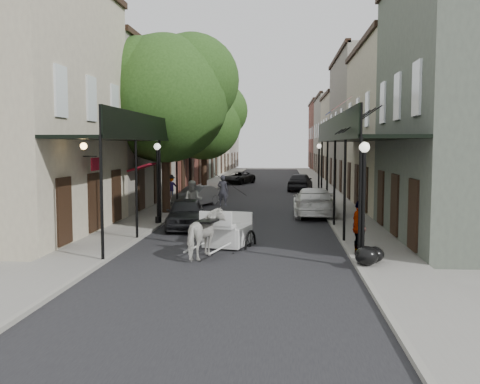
% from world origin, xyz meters
% --- Properties ---
extents(ground, '(140.00, 140.00, 0.00)m').
position_xyz_m(ground, '(0.00, 0.00, 0.00)').
color(ground, gray).
rests_on(ground, ground).
extents(road, '(8.00, 90.00, 0.01)m').
position_xyz_m(road, '(0.00, 20.00, 0.01)').
color(road, black).
rests_on(road, ground).
extents(sidewalk_left, '(2.20, 90.00, 0.12)m').
position_xyz_m(sidewalk_left, '(-5.00, 20.00, 0.06)').
color(sidewalk_left, gray).
rests_on(sidewalk_left, ground).
extents(sidewalk_right, '(2.20, 90.00, 0.12)m').
position_xyz_m(sidewalk_right, '(5.00, 20.00, 0.06)').
color(sidewalk_right, gray).
rests_on(sidewalk_right, ground).
extents(building_row_left, '(5.00, 80.00, 10.50)m').
position_xyz_m(building_row_left, '(-8.60, 30.00, 5.25)').
color(building_row_left, '#BDB497').
rests_on(building_row_left, ground).
extents(building_row_right, '(5.00, 80.00, 10.50)m').
position_xyz_m(building_row_right, '(8.60, 30.00, 5.25)').
color(building_row_right, gray).
rests_on(building_row_right, ground).
extents(gallery_left, '(2.20, 18.05, 4.88)m').
position_xyz_m(gallery_left, '(-4.79, 6.98, 4.05)').
color(gallery_left, black).
rests_on(gallery_left, sidewalk_left).
extents(gallery_right, '(2.20, 18.05, 4.88)m').
position_xyz_m(gallery_right, '(4.79, 6.98, 4.05)').
color(gallery_right, black).
rests_on(gallery_right, sidewalk_right).
extents(tree_near, '(7.31, 6.80, 9.63)m').
position_xyz_m(tree_near, '(-4.20, 10.18, 6.49)').
color(tree_near, '#382619').
rests_on(tree_near, sidewalk_left).
extents(tree_far, '(6.45, 6.00, 8.61)m').
position_xyz_m(tree_far, '(-4.25, 24.18, 5.84)').
color(tree_far, '#382619').
rests_on(tree_far, sidewalk_left).
extents(lamppost_right_near, '(0.32, 0.32, 3.71)m').
position_xyz_m(lamppost_right_near, '(4.10, -2.00, 2.05)').
color(lamppost_right_near, black).
rests_on(lamppost_right_near, sidewalk_right).
extents(lamppost_left, '(0.32, 0.32, 3.71)m').
position_xyz_m(lamppost_left, '(-4.10, 6.00, 2.05)').
color(lamppost_left, black).
rests_on(lamppost_left, sidewalk_left).
extents(lamppost_right_far, '(0.32, 0.32, 3.71)m').
position_xyz_m(lamppost_right_far, '(4.10, 18.00, 2.05)').
color(lamppost_right_far, black).
rests_on(lamppost_right_far, sidewalk_right).
extents(horse, '(1.30, 2.07, 1.62)m').
position_xyz_m(horse, '(-0.85, -1.00, 0.81)').
color(horse, beige).
rests_on(horse, ground).
extents(carriage, '(2.00, 2.63, 2.70)m').
position_xyz_m(carriage, '(-0.24, 1.45, 1.05)').
color(carriage, black).
rests_on(carriage, ground).
extents(pedestrian_walking, '(0.98, 0.77, 1.98)m').
position_xyz_m(pedestrian_walking, '(-2.79, 8.04, 0.99)').
color(pedestrian_walking, '#A2A299').
rests_on(pedestrian_walking, ground).
extents(pedestrian_sidewalk_left, '(1.23, 1.10, 1.65)m').
position_xyz_m(pedestrian_sidewalk_left, '(-5.80, 16.90, 0.94)').
color(pedestrian_sidewalk_left, gray).
rests_on(pedestrian_sidewalk_left, sidewalk_left).
extents(pedestrian_sidewalk_right, '(0.64, 1.12, 1.80)m').
position_xyz_m(pedestrian_sidewalk_right, '(4.20, -0.60, 1.02)').
color(pedestrian_sidewalk_right, gray).
rests_on(pedestrian_sidewalk_right, sidewalk_right).
extents(car_left_near, '(2.11, 4.22, 1.38)m').
position_xyz_m(car_left_near, '(-2.65, 5.20, 0.69)').
color(car_left_near, black).
rests_on(car_left_near, ground).
extents(car_left_mid, '(2.64, 3.99, 1.24)m').
position_xyz_m(car_left_mid, '(-3.60, 14.00, 0.62)').
color(car_left_mid, gray).
rests_on(car_left_mid, ground).
extents(car_left_far, '(3.38, 4.71, 1.19)m').
position_xyz_m(car_left_far, '(-2.60, 33.13, 0.60)').
color(car_left_far, black).
rests_on(car_left_far, ground).
extents(car_right_near, '(2.21, 5.25, 1.51)m').
position_xyz_m(car_right_near, '(3.31, 9.93, 0.76)').
color(car_right_near, white).
rests_on(car_right_near, ground).
extents(car_right_far, '(2.36, 4.63, 1.51)m').
position_xyz_m(car_right_far, '(3.11, 25.68, 0.75)').
color(car_right_far, black).
rests_on(car_right_far, ground).
extents(trash_bags, '(0.95, 1.10, 0.59)m').
position_xyz_m(trash_bags, '(4.32, -2.03, 0.40)').
color(trash_bags, black).
rests_on(trash_bags, sidewalk_right).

